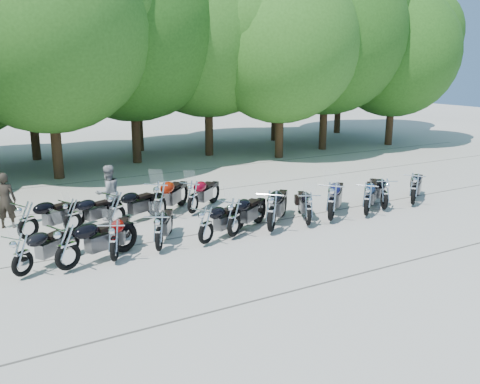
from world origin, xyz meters
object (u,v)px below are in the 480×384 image
motorcycle_4 (206,224)px  rider_0 (5,200)px  motorcycle_0 (21,254)px  motorcycle_5 (234,217)px  motorcycle_1 (67,246)px  motorcycle_15 (160,199)px  motorcycle_16 (193,196)px  motorcycle_12 (27,219)px  motorcycle_13 (72,214)px  motorcycle_3 (159,231)px  motorcycle_10 (385,193)px  motorcycle_14 (116,208)px  motorcycle_11 (414,188)px  motorcycle_9 (367,198)px  motorcycle_2 (114,240)px  rider_1 (108,193)px  motorcycle_7 (308,208)px  motorcycle_6 (272,210)px  motorcycle_8 (332,200)px

motorcycle_4 → rider_0: size_ratio=1.28×
motorcycle_0 → motorcycle_5: (5.57, 0.04, 0.05)m
motorcycle_1 → motorcycle_15: size_ratio=0.94×
motorcycle_1 → motorcycle_16: 5.35m
motorcycle_12 → motorcycle_13: 1.22m
motorcycle_3 → motorcycle_10: (8.00, 0.02, 0.02)m
motorcycle_10 → motorcycle_14: 8.78m
motorcycle_12 → motorcycle_15: size_ratio=0.89×
motorcycle_11 → motorcycle_16: 7.65m
motorcycle_5 → motorcycle_9: 4.74m
motorcycle_0 → motorcycle_12: (0.45, 2.64, 0.04)m
motorcycle_9 → motorcycle_0: bearing=48.7°
motorcycle_2 → motorcycle_4: motorcycle_4 is taller
motorcycle_0 → rider_1: 4.69m
motorcycle_7 → motorcycle_13: bearing=4.1°
motorcycle_4 → motorcycle_15: 2.77m
motorcycle_0 → motorcycle_7: size_ratio=1.00×
motorcycle_12 → motorcycle_14: bearing=-116.4°
motorcycle_1 → motorcycle_6: 5.74m
motorcycle_11 → rider_1: 10.32m
motorcycle_9 → motorcycle_16: 5.64m
motorcycle_1 → rider_1: bearing=-51.7°
motorcycle_15 → motorcycle_11: bearing=-153.7°
motorcycle_14 → rider_0: 3.33m
motorcycle_3 → motorcycle_6: (3.40, -0.14, 0.12)m
motorcycle_4 → motorcycle_8: bearing=-118.3°
motorcycle_12 → motorcycle_0: bearing=144.0°
motorcycle_2 → motorcycle_15: 3.56m
motorcycle_2 → motorcycle_14: (0.84, 2.76, 0.02)m
rider_0 → motorcycle_12: bearing=122.4°
motorcycle_9 → rider_1: size_ratio=1.30×
motorcycle_0 → motorcycle_6: size_ratio=0.83×
motorcycle_0 → motorcycle_13: 3.18m
motorcycle_13 → rider_1: bearing=-78.5°
motorcycle_3 → motorcycle_14: bearing=-51.3°
motorcycle_9 → motorcycle_10: size_ratio=1.03×
motorcycle_1 → motorcycle_16: size_ratio=1.04×
rider_0 → rider_1: (2.93, -0.66, 0.03)m
motorcycle_5 → motorcycle_16: bearing=-32.0°
motorcycle_14 → rider_0: rider_0 is taller
motorcycle_8 → rider_1: (-5.95, 3.73, 0.16)m
motorcycle_14 → motorcycle_15: 1.40m
motorcycle_13 → motorcycle_1: bearing=143.9°
motorcycle_6 → motorcycle_15: (-2.38, 2.78, -0.01)m
motorcycle_9 → motorcycle_14: 7.90m
motorcycle_4 → motorcycle_6: bearing=-118.6°
motorcycle_1 → motorcycle_11: bearing=-113.1°
motorcycle_2 → motorcycle_14: motorcycle_14 is taller
motorcycle_13 → motorcycle_9: bearing=-131.6°
motorcycle_0 → motorcycle_9: motorcycle_9 is taller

